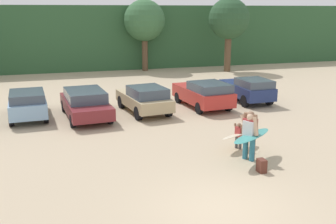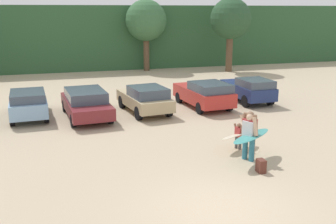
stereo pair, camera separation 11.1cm
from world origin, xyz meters
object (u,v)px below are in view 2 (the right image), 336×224
at_px(parked_car_tan, 145,98).
at_px(person_companion, 249,134).
at_px(parked_car_sky_blue, 28,103).
at_px(surfboard_teal, 252,136).
at_px(parked_car_navy, 249,89).
at_px(backpack_dropped, 261,166).
at_px(parked_car_red, 204,94).
at_px(person_child, 239,134).
at_px(parked_car_maroon, 86,103).
at_px(surfboard_cream, 237,135).
at_px(person_adult, 249,132).

distance_m(parked_car_tan, person_companion, 7.92).
bearing_deg(parked_car_sky_blue, surfboard_teal, -139.79).
bearing_deg(parked_car_navy, person_companion, 151.11).
xyz_separation_m(parked_car_sky_blue, person_companion, (7.82, -8.34, 0.19)).
relative_size(parked_car_tan, parked_car_navy, 1.09).
xyz_separation_m(parked_car_sky_blue, backpack_dropped, (7.70, -9.49, -0.56)).
xyz_separation_m(parked_car_red, person_child, (-1.23, -6.70, -0.20)).
height_order(parked_car_maroon, parked_car_navy, parked_car_navy).
distance_m(person_companion, backpack_dropped, 1.38).
xyz_separation_m(surfboard_cream, backpack_dropped, (-0.24, -2.30, -0.36)).
height_order(parked_car_maroon, parked_car_red, parked_car_red).
relative_size(parked_car_tan, person_companion, 2.49).
xyz_separation_m(parked_car_sky_blue, person_adult, (7.86, -8.27, 0.23)).
bearing_deg(parked_car_tan, parked_car_navy, -90.77).
relative_size(parked_car_maroon, parked_car_navy, 1.23).
height_order(parked_car_maroon, surfboard_teal, parked_car_maroon).
bearing_deg(person_adult, parked_car_navy, -142.54).
distance_m(parked_car_sky_blue, parked_car_maroon, 2.86).
height_order(parked_car_navy, backpack_dropped, parked_car_navy).
xyz_separation_m(surfboard_teal, backpack_dropped, (-0.18, -1.07, -0.70)).
xyz_separation_m(person_companion, surfboard_teal, (0.06, -0.08, -0.05)).
relative_size(parked_car_sky_blue, person_child, 4.07).
height_order(parked_car_sky_blue, person_companion, person_companion).
distance_m(parked_car_red, backpack_dropped, 9.17).
relative_size(person_adult, person_child, 1.72).
relative_size(parked_car_tan, person_child, 4.13).
height_order(parked_car_maroon, surfboard_cream, parked_car_maroon).
relative_size(parked_car_maroon, parked_car_red, 1.12).
distance_m(parked_car_navy, person_companion, 9.48).
relative_size(parked_car_navy, person_companion, 2.30).
distance_m(person_child, surfboard_cream, 0.08).
relative_size(parked_car_sky_blue, parked_car_navy, 1.07).
bearing_deg(backpack_dropped, parked_car_tan, 101.98).
bearing_deg(parked_car_tan, parked_car_red, -93.75).
relative_size(parked_car_maroon, surfboard_cream, 2.80).
relative_size(parked_car_tan, surfboard_teal, 1.90).
relative_size(person_adult, surfboard_cream, 1.03).
bearing_deg(surfboard_cream, person_child, 167.33).
bearing_deg(parked_car_navy, surfboard_teal, 151.63).
bearing_deg(parked_car_red, surfboard_teal, 165.32).
bearing_deg(person_adult, parked_car_sky_blue, -71.38).
relative_size(surfboard_teal, backpack_dropped, 5.05).
bearing_deg(surfboard_cream, person_adult, 59.99).
height_order(parked_car_tan, surfboard_cream, parked_car_tan).
distance_m(parked_car_sky_blue, parked_car_tan, 5.86).
bearing_deg(person_adult, surfboard_cream, -118.43).
height_order(parked_car_red, person_child, parked_car_red).
bearing_deg(backpack_dropped, surfboard_teal, 80.42).
bearing_deg(person_companion, parked_car_navy, -142.58).
xyz_separation_m(parked_car_maroon, person_companion, (5.06, -7.62, 0.22)).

